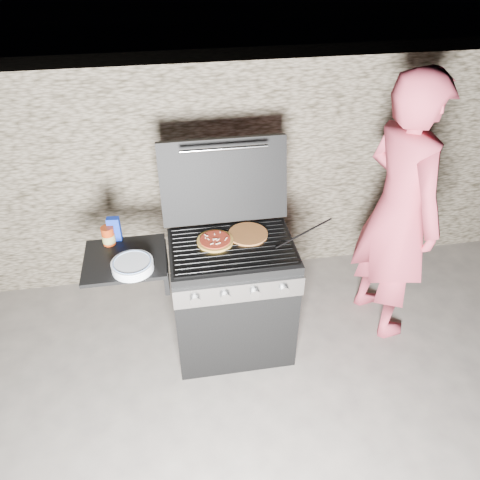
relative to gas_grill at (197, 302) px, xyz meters
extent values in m
plane|color=#564F4A|center=(0.25, 0.00, -0.46)|extent=(50.00, 50.00, 0.00)
cube|color=gray|center=(0.25, 1.05, 0.44)|extent=(8.00, 0.35, 1.80)
cylinder|color=#CA8A40|center=(0.37, 0.10, 0.46)|extent=(0.33, 0.33, 0.01)
cylinder|color=#9B2E0C|center=(-0.52, 0.16, 0.51)|extent=(0.10, 0.10, 0.12)
cube|color=#0E299E|center=(-0.48, 0.20, 0.53)|extent=(0.08, 0.05, 0.17)
cylinder|color=white|center=(-0.37, -0.12, 0.48)|extent=(0.31, 0.31, 0.06)
imported|color=#C13F52|center=(1.40, 0.11, 0.52)|extent=(0.60, 0.79, 1.95)
cylinder|color=black|center=(0.72, 0.00, 0.50)|extent=(0.41, 0.16, 0.09)
camera|label=1|loc=(-0.09, -2.34, 2.24)|focal=35.00mm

